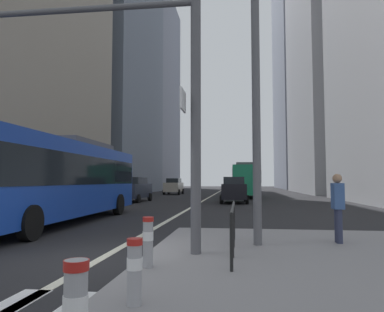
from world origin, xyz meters
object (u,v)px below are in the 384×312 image
car_oncoming_mid (133,189)px  car_oncoming_far (174,186)px  city_bus_red_receding (245,179)px  traffic_signal_gantry (107,71)px  pedestrian_waiting (338,204)px  city_bus_blue_oncoming (58,176)px  street_lamp_post (255,34)px  bollard_left (134,268)px  bollard_right (148,239)px  car_receding_near (236,184)px  car_receding_far (234,190)px

car_oncoming_mid → car_oncoming_far: 16.08m
city_bus_red_receding → car_oncoming_far: size_ratio=2.60×
traffic_signal_gantry → pedestrian_waiting: traffic_signal_gantry is taller
city_bus_blue_oncoming → car_oncoming_mid: bearing=95.0°
traffic_signal_gantry → car_oncoming_mid: bearing=104.8°
street_lamp_post → bollard_left: size_ratio=9.94×
bollard_right → pedestrian_waiting: bearing=37.0°
city_bus_red_receding → bollard_right: city_bus_red_receding is taller
bollard_right → city_bus_blue_oncoming: bearing=127.4°
car_oncoming_far → bollard_right: bearing=-80.5°
traffic_signal_gantry → car_oncoming_far: bearing=97.9°
city_bus_blue_oncoming → car_receding_near: (6.56, 54.22, -0.85)m
city_bus_red_receding → street_lamp_post: bearing=-90.4°
city_bus_red_receding → bollard_right: 31.67m
traffic_signal_gantry → pedestrian_waiting: 6.35m
pedestrian_waiting → car_oncoming_far: bearing=106.6°
car_receding_far → bollard_left: 23.19m
car_oncoming_far → street_lamp_post: size_ratio=0.54×
car_receding_near → bollard_right: bearing=-91.1°
car_oncoming_far → pedestrian_waiting: 36.23m
traffic_signal_gantry → pedestrian_waiting: (5.30, 1.76, -3.02)m
car_oncoming_mid → car_oncoming_far: same height
city_bus_blue_oncoming → street_lamp_post: street_lamp_post is taller
bollard_right → car_oncoming_far: bearing=99.5°
car_receding_near → pedestrian_waiting: bearing=-87.2°
street_lamp_post → car_receding_near: bearing=90.8°
car_oncoming_far → bollard_left: 40.22m
car_oncoming_far → traffic_signal_gantry: 36.96m
car_receding_near → car_oncoming_mid: bearing=-101.2°
traffic_signal_gantry → car_receding_far: bearing=82.8°
street_lamp_post → car_oncoming_mid: bearing=114.4°
city_bus_blue_oncoming → car_oncoming_mid: (-1.28, 14.61, -0.85)m
bollard_right → pedestrian_waiting: pedestrian_waiting is taller
car_oncoming_mid → city_bus_blue_oncoming: bearing=-85.0°
car_oncoming_mid → bollard_left: (6.99, -23.59, -0.39)m
city_bus_blue_oncoming → bollard_left: bearing=-57.5°
city_bus_blue_oncoming → car_oncoming_far: size_ratio=2.85×
bollard_right → traffic_signal_gantry: bearing=135.5°
city_bus_red_receding → traffic_signal_gantry: traffic_signal_gantry is taller
bollard_left → city_bus_blue_oncoming: bearing=122.5°
car_receding_far → pedestrian_waiting: 18.44m
pedestrian_waiting → car_receding_near: bearing=92.8°
car_receding_near → car_oncoming_far: 24.70m
car_oncoming_far → street_lamp_post: street_lamp_post is taller
bollard_right → car_receding_far: bearing=86.7°
bollard_left → car_oncoming_far: bearing=99.5°
city_bus_red_receding → car_receding_far: size_ratio=2.53×
car_receding_far → car_oncoming_far: bearing=114.6°
car_receding_far → traffic_signal_gantry: traffic_signal_gantry is taller
city_bus_blue_oncoming → car_receding_near: bearing=83.1°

